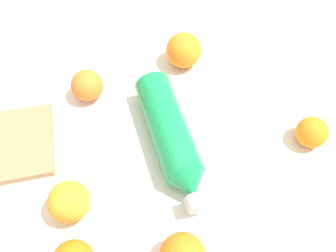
{
  "coord_description": "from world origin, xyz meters",
  "views": [
    {
      "loc": [
        -0.09,
        -0.4,
        0.66
      ],
      "look_at": [
        0.0,
        -0.02,
        0.04
      ],
      "focal_mm": 39.09,
      "sensor_mm": 36.0,
      "label": 1
    }
  ],
  "objects": [
    {
      "name": "ground_plane",
      "position": [
        0.0,
        0.0,
        0.0
      ],
      "size": [
        2.4,
        2.4,
        0.0
      ],
      "primitive_type": "plane",
      "color": "silver"
    },
    {
      "name": "water_bottle",
      "position": [
        0.0,
        -0.04,
        0.04
      ],
      "size": [
        0.09,
        0.3,
        0.08
      ],
      "rotation": [
        0.0,
        0.0,
        4.78
      ],
      "color": "#198C4C",
      "rests_on": "ground_plane"
    },
    {
      "name": "orange_0",
      "position": [
        -0.15,
        0.13,
        0.04
      ],
      "size": [
        0.07,
        0.07,
        0.07
      ],
      "primitive_type": "sphere",
      "color": "orange",
      "rests_on": "ground_plane"
    },
    {
      "name": "orange_1",
      "position": [
        0.28,
        -0.09,
        0.03
      ],
      "size": [
        0.06,
        0.06,
        0.06
      ],
      "primitive_type": "sphere",
      "color": "orange",
      "rests_on": "ground_plane"
    },
    {
      "name": "orange_4",
      "position": [
        0.08,
        0.18,
        0.04
      ],
      "size": [
        0.08,
        0.08,
        0.08
      ],
      "primitive_type": "sphere",
      "color": "orange",
      "rests_on": "ground_plane"
    },
    {
      "name": "orange_5",
      "position": [
        -0.21,
        -0.13,
        0.04
      ],
      "size": [
        0.08,
        0.08,
        0.08
      ],
      "primitive_type": "sphere",
      "color": "orange",
      "rests_on": "ground_plane"
    }
  ]
}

